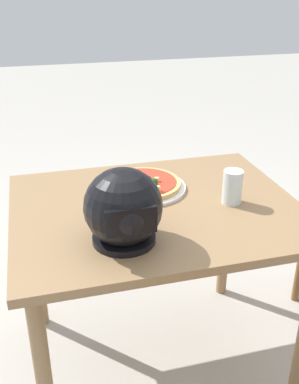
# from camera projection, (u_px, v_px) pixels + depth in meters

# --- Properties ---
(ground_plane) EXTENTS (14.00, 14.00, 0.00)m
(ground_plane) POSITION_uv_depth(u_px,v_px,m) (155.00, 357.00, 1.91)
(ground_plane) COLOR #B2ADA3
(dining_table) EXTENTS (1.00, 0.80, 0.72)m
(dining_table) POSITION_uv_depth(u_px,v_px,m) (156.00, 229.00, 1.64)
(dining_table) COLOR olive
(dining_table) RESTS_ON ground
(pizza_plate) EXTENTS (0.32, 0.32, 0.01)m
(pizza_plate) POSITION_uv_depth(u_px,v_px,m) (143.00, 188.00, 1.72)
(pizza_plate) COLOR white
(pizza_plate) RESTS_ON dining_table
(pizza) EXTENTS (0.28, 0.28, 0.05)m
(pizza) POSITION_uv_depth(u_px,v_px,m) (143.00, 184.00, 1.71)
(pizza) COLOR tan
(pizza) RESTS_ON pizza_plate
(motorcycle_helmet) EXTENTS (0.24, 0.24, 0.24)m
(motorcycle_helmet) POSITION_uv_depth(u_px,v_px,m) (123.00, 208.00, 1.34)
(motorcycle_helmet) COLOR black
(motorcycle_helmet) RESTS_ON dining_table
(drinking_glass) EXTENTS (0.07, 0.07, 0.12)m
(drinking_glass) POSITION_uv_depth(u_px,v_px,m) (232.00, 187.00, 1.59)
(drinking_glass) COLOR silver
(drinking_glass) RESTS_ON dining_table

